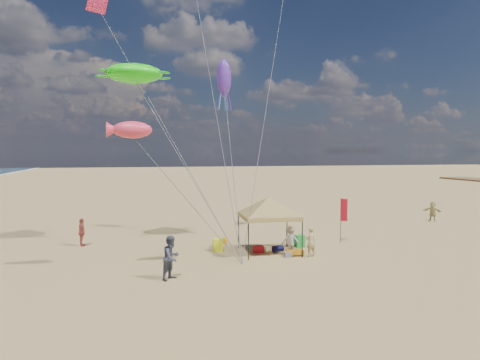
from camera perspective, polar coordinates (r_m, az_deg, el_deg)
The scene contains 20 objects.
ground at distance 22.45m, azimuth 1.81°, elevation -10.72°, with size 280.00×280.00×0.00m, color tan.
canopy_tent at distance 25.03m, azimuth 3.62°, elevation -2.34°, with size 5.77×5.77×3.56m.
feather_flag at distance 28.69m, azimuth 12.65°, elevation -3.94°, with size 0.38×0.19×2.72m.
cooler_red at distance 25.45m, azimuth 2.28°, elevation -8.56°, with size 0.54×0.38×0.38m, color red.
cooler_blue at distance 28.67m, azimuth 7.00°, elevation -7.20°, with size 0.54×0.38×0.38m, color #162ABA.
bag_navy at distance 25.76m, azimuth 4.70°, elevation -8.45°, with size 0.36×0.36×0.60m, color #0E0E3F.
bag_orange at distance 27.91m, azimuth -1.91°, elevation -7.50°, with size 0.36×0.36×0.60m, color orange.
chair_green at distance 27.11m, azimuth 7.38°, elevation -7.49°, with size 0.50×0.50×0.70m, color green.
chair_yellow at distance 25.81m, azimuth -2.78°, elevation -8.03°, with size 0.50×0.50×0.70m, color #E6FF1C.
crate_grey at distance 24.50m, azimuth 5.92°, elevation -9.18°, with size 0.34×0.30×0.28m, color slate.
beach_cart at distance 24.88m, azimuth 6.78°, elevation -8.85°, with size 0.90×0.50×0.24m, color orange.
person_near_a at distance 24.70m, azimuth 8.74°, elevation -7.56°, with size 0.58×0.38×1.58m, color tan.
person_near_b at distance 20.40m, azimuth -8.47°, elevation -9.46°, with size 0.93×0.73×1.91m, color #3D4254.
person_near_c at distance 25.12m, azimuth 6.26°, elevation -7.42°, with size 0.98×0.56×1.52m, color silver.
person_far_a at distance 28.56m, azimuth -18.98°, elevation -6.13°, with size 0.96×0.40×1.64m, color #B64F46.
person_far_c at distance 39.64m, azimuth 22.71°, elevation -3.58°, with size 1.45×0.46×1.57m, color tan.
turtle_kite at distance 28.12m, azimuth -12.98°, elevation 12.71°, with size 3.31×2.65×1.10m, color #1FFF13.
fish_kite at distance 21.26m, azimuth -13.17°, elevation 6.06°, with size 1.74×0.87×0.77m, color #F53A57.
squid_kite at distance 30.98m, azimuth -1.99°, elevation 12.47°, with size 0.95×0.95×2.48m, color #592DA7.
stunt_kite_pink at distance 32.65m, azimuth -17.20°, elevation 20.31°, with size 1.36×0.05×1.36m, color #FF2857.
Camera 1 is at (-5.72, -20.99, 5.56)m, focal length 34.51 mm.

